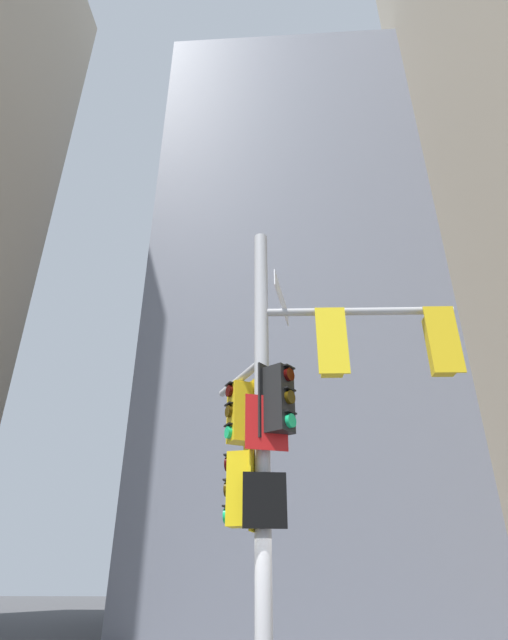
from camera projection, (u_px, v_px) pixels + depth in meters
name	position (u px, v px, depth m)	size (l,w,h in m)	color
building_mid_block	(323.00, 327.00, 31.11)	(17.89, 17.89, 32.28)	slate
signal_pole_assembly	(292.00, 413.00, 7.42)	(4.02, 2.27, 7.50)	#B2B2B5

